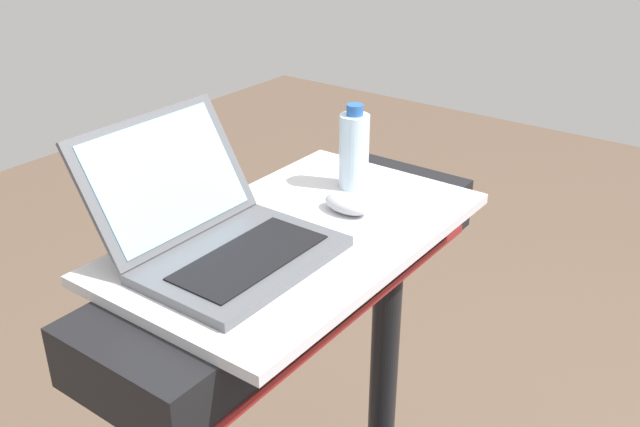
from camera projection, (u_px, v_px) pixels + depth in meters
The scene contains 4 objects.
desk_board at pixel (298, 236), 1.31m from camera, with size 0.72×0.43×0.02m, color silver.
laptop at pixel (217, 231), 1.21m from camera, with size 0.33×0.34×0.22m.
computer_mouse at pixel (347, 204), 1.37m from camera, with size 0.06×0.10×0.03m, color #B2B2B7.
water_bottle at pixel (354, 150), 1.45m from camera, with size 0.06×0.06×0.18m.
Camera 1 is at (-0.91, -0.02, 1.71)m, focal length 39.87 mm.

